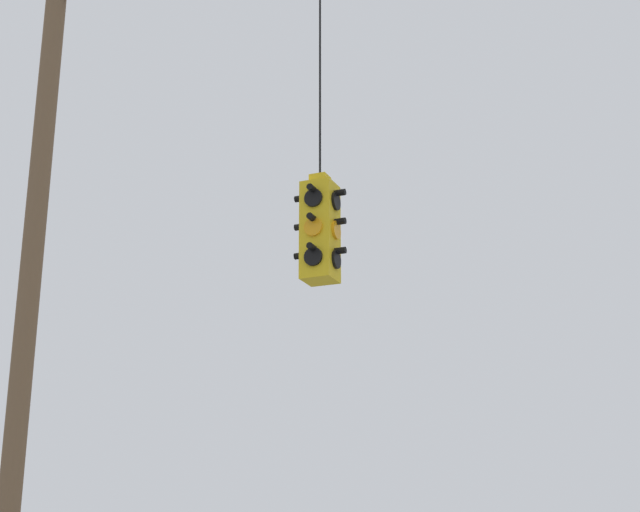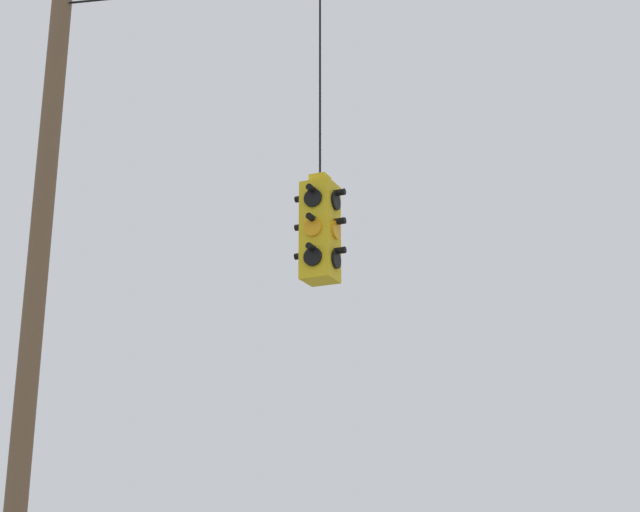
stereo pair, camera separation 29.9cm
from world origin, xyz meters
name	(u,v)px [view 2 (the right image)]	position (x,y,z in m)	size (l,w,h in m)	color
utility_pole_left	(32,329)	(-7.04, -0.45, 4.81)	(0.26, 0.26, 9.65)	brown
traffic_light_near_right_pole	(320,229)	(-3.29, -0.45, 5.54)	(0.58, 0.58, 3.74)	yellow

